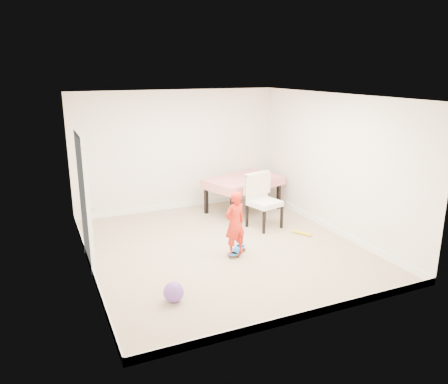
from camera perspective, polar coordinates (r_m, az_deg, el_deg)
name	(u,v)px	position (r m, az deg, el deg)	size (l,w,h in m)	color
ground	(223,248)	(7.71, -0.08, -7.27)	(5.00, 5.00, 0.00)	tan
ceiling	(223,97)	(7.10, -0.09, 12.25)	(4.50, 5.00, 0.04)	white
wall_back	(177,151)	(9.57, -6.11, 5.37)	(4.50, 0.04, 2.60)	silver
wall_front	(309,221)	(5.22, 10.99, -3.78)	(4.50, 0.04, 2.60)	silver
wall_left	(85,190)	(6.74, -17.70, 0.25)	(0.04, 5.00, 2.60)	silver
wall_right	(332,164)	(8.42, 13.96, 3.55)	(0.04, 5.00, 2.60)	silver
door	(85,202)	(7.11, -17.74, -1.29)	(0.10, 0.94, 2.11)	white
baseboard_back	(179,205)	(9.88, -5.92, -1.71)	(4.50, 0.02, 0.12)	white
baseboard_front	(304,315)	(5.74, 10.38, -15.55)	(4.50, 0.02, 0.12)	white
baseboard_left	(91,267)	(7.16, -16.95, -9.36)	(0.02, 5.00, 0.12)	white
baseboard_right	(328,226)	(8.77, 13.48, -4.38)	(0.02, 5.00, 0.12)	white
dining_table	(243,194)	(9.53, 2.50, -0.31)	(1.60, 1.01, 0.75)	red
dining_chair	(265,201)	(8.51, 5.33, -1.24)	(0.58, 0.66, 1.07)	beige
skateboard	(237,251)	(7.46, 1.69, -7.78)	(0.52, 0.19, 0.08)	blue
child	(235,225)	(7.17, 1.42, -4.38)	(0.40, 0.26, 1.09)	red
balloon	(174,292)	(6.03, -6.61, -12.87)	(0.28, 0.28, 0.28)	#7348AD
foam_toy	(302,233)	(8.40, 10.12, -5.31)	(0.06, 0.06, 0.40)	yellow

